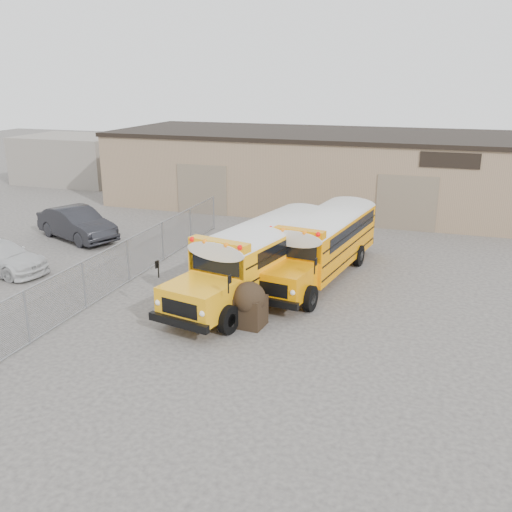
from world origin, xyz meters
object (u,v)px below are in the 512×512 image
(school_bus_left, at_px, (322,220))
(school_bus_right, at_px, (361,212))
(tarp_bundle, at_px, (249,304))
(car_white, at_px, (0,257))
(car_dark, at_px, (77,224))

(school_bus_left, height_order, school_bus_right, school_bus_left)
(tarp_bundle, xyz_separation_m, car_white, (-11.96, 1.84, -0.13))
(car_dark, bearing_deg, school_bus_left, -59.40)
(school_bus_left, height_order, tarp_bundle, school_bus_left)
(school_bus_left, bearing_deg, school_bus_right, 59.54)
(tarp_bundle, bearing_deg, car_white, 171.26)
(car_white, bearing_deg, school_bus_right, -47.22)
(car_white, bearing_deg, car_dark, 7.67)
(school_bus_right, relative_size, tarp_bundle, 6.08)
(car_dark, bearing_deg, car_white, -157.74)
(school_bus_right, relative_size, car_white, 2.05)
(school_bus_left, xyz_separation_m, school_bus_right, (1.46, 2.48, -0.04))
(tarp_bundle, relative_size, car_dark, 0.31)
(school_bus_left, bearing_deg, tarp_bundle, -93.32)
(school_bus_right, xyz_separation_m, car_white, (-13.93, -9.51, -0.89))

